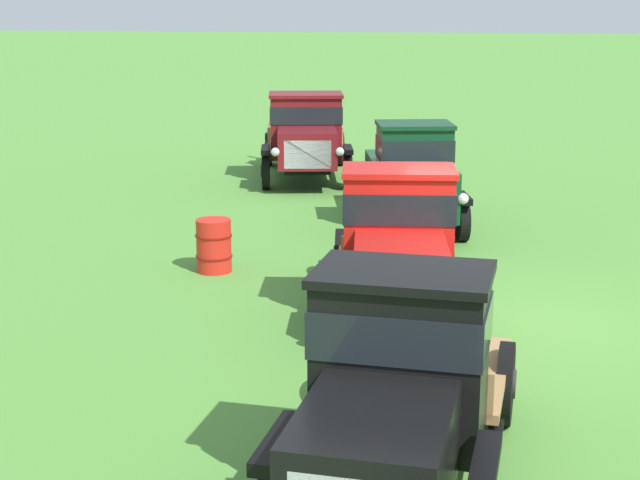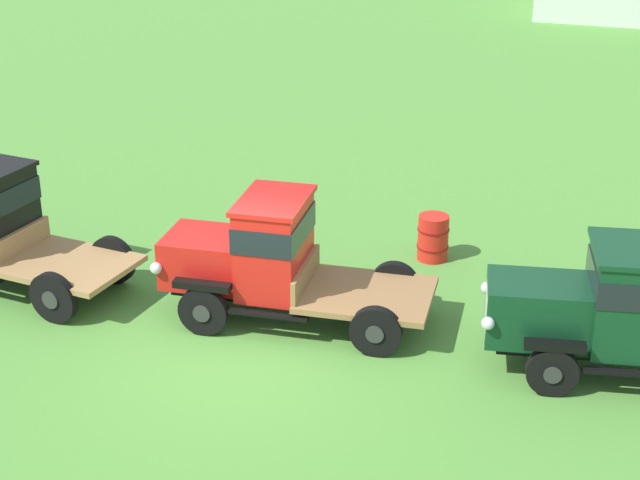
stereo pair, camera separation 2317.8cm
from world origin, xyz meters
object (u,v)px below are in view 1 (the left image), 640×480
(vintage_truck_midrow_center, at_px, (398,245))
(vintage_truck_back_of_row, at_px, (306,135))
(vintage_truck_second_in_line, at_px, (397,393))
(oil_drum_beside_row, at_px, (214,246))
(vintage_truck_far_side, at_px, (412,175))

(vintage_truck_midrow_center, xyz_separation_m, vintage_truck_back_of_row, (10.52, 3.01, 0.05))
(vintage_truck_second_in_line, bearing_deg, oil_drum_beside_row, 25.72)
(vintage_truck_midrow_center, bearing_deg, oil_drum_beside_row, 56.88)
(vintage_truck_second_in_line, height_order, vintage_truck_far_side, vintage_truck_second_in_line)
(vintage_truck_midrow_center, distance_m, vintage_truck_back_of_row, 10.94)
(vintage_truck_far_side, bearing_deg, vintage_truck_midrow_center, -178.73)
(vintage_truck_far_side, relative_size, vintage_truck_back_of_row, 0.87)
(vintage_truck_back_of_row, bearing_deg, vintage_truck_far_side, -147.91)
(vintage_truck_second_in_line, relative_size, oil_drum_beside_row, 5.59)
(vintage_truck_back_of_row, relative_size, oil_drum_beside_row, 6.28)
(vintage_truck_back_of_row, bearing_deg, oil_drum_beside_row, 178.75)
(vintage_truck_midrow_center, height_order, vintage_truck_far_side, vintage_truck_midrow_center)
(vintage_truck_far_side, height_order, oil_drum_beside_row, vintage_truck_far_side)
(vintage_truck_far_side, height_order, vintage_truck_back_of_row, vintage_truck_back_of_row)
(vintage_truck_far_side, xyz_separation_m, vintage_truck_back_of_row, (4.60, 2.88, 0.11))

